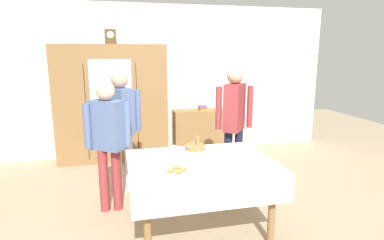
{
  "coord_description": "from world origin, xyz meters",
  "views": [
    {
      "loc": [
        -0.81,
        -3.23,
        1.86
      ],
      "look_at": [
        0.0,
        0.2,
        1.11
      ],
      "focal_mm": 29.84,
      "sensor_mm": 36.0,
      "label": 1
    }
  ],
  "objects": [
    {
      "name": "tea_cup_front_edge",
      "position": [
        0.6,
        -0.62,
        0.79
      ],
      "size": [
        0.13,
        0.13,
        0.06
      ],
      "color": "silver",
      "rests_on": "dining_table"
    },
    {
      "name": "spoon_near_left",
      "position": [
        -0.15,
        0.01,
        0.76
      ],
      "size": [
        0.12,
        0.02,
        0.01
      ],
      "color": "silver",
      "rests_on": "dining_table"
    },
    {
      "name": "pastry_plate",
      "position": [
        -0.3,
        -0.46,
        0.78
      ],
      "size": [
        0.28,
        0.28,
        0.05
      ],
      "color": "white",
      "rests_on": "dining_table"
    },
    {
      "name": "person_behind_table_left",
      "position": [
        -0.94,
        0.45,
        0.93
      ],
      "size": [
        0.52,
        0.37,
        1.54
      ],
      "color": "#933338",
      "rests_on": "ground"
    },
    {
      "name": "person_behind_table_right",
      "position": [
        -0.77,
        0.99,
        0.99
      ],
      "size": [
        0.52,
        0.41,
        1.63
      ],
      "color": "silver",
      "rests_on": "ground"
    },
    {
      "name": "bookshelf_low",
      "position": [
        0.73,
        2.41,
        0.41
      ],
      "size": [
        1.09,
        0.35,
        0.81
      ],
      "color": "olive",
      "rests_on": "ground"
    },
    {
      "name": "wall_cabinet",
      "position": [
        -0.9,
        2.35,
        1.0
      ],
      "size": [
        1.86,
        0.46,
        1.99
      ],
      "color": "olive",
      "rests_on": "ground"
    },
    {
      "name": "tea_cup_far_right",
      "position": [
        0.34,
        -0.51,
        0.79
      ],
      "size": [
        0.13,
        0.13,
        0.06
      ],
      "color": "silver",
      "rests_on": "dining_table"
    },
    {
      "name": "tea_cup_far_left",
      "position": [
        -0.39,
        -0.07,
        0.79
      ],
      "size": [
        0.13,
        0.13,
        0.06
      ],
      "color": "white",
      "rests_on": "dining_table"
    },
    {
      "name": "book_stack",
      "position": [
        0.73,
        2.41,
        0.85
      ],
      "size": [
        0.16,
        0.22,
        0.09
      ],
      "color": "#B29333",
      "rests_on": "bookshelf_low"
    },
    {
      "name": "back_wall",
      "position": [
        0.0,
        2.65,
        1.35
      ],
      "size": [
        6.4,
        0.1,
        2.7
      ],
      "primitive_type": "cube",
      "color": "silver",
      "rests_on": "ground"
    },
    {
      "name": "mantel_clock",
      "position": [
        -0.87,
        2.35,
        2.11
      ],
      "size": [
        0.18,
        0.11,
        0.24
      ],
      "color": "brown",
      "rests_on": "wall_cabinet"
    },
    {
      "name": "person_near_right_end",
      "position": [
        0.7,
        0.7,
        1.03
      ],
      "size": [
        0.52,
        0.41,
        1.68
      ],
      "color": "#191E38",
      "rests_on": "ground"
    },
    {
      "name": "dining_table",
      "position": [
        0.0,
        -0.24,
        0.66
      ],
      "size": [
        1.49,
        1.13,
        0.76
      ],
      "color": "olive",
      "rests_on": "ground"
    },
    {
      "name": "tea_cup_near_right",
      "position": [
        -0.05,
        -0.38,
        0.79
      ],
      "size": [
        0.13,
        0.13,
        0.06
      ],
      "color": "white",
      "rests_on": "dining_table"
    },
    {
      "name": "spoon_mid_right",
      "position": [
        0.35,
        0.08,
        0.76
      ],
      "size": [
        0.12,
        0.02,
        0.01
      ],
      "color": "silver",
      "rests_on": "dining_table"
    },
    {
      "name": "bread_basket",
      "position": [
        0.04,
        0.19,
        0.8
      ],
      "size": [
        0.24,
        0.24,
        0.16
      ],
      "color": "#9E7542",
      "rests_on": "dining_table"
    },
    {
      "name": "tea_cup_center",
      "position": [
        -0.21,
        0.19,
        0.79
      ],
      "size": [
        0.13,
        0.13,
        0.06
      ],
      "color": "white",
      "rests_on": "dining_table"
    },
    {
      "name": "ground_plane",
      "position": [
        0.0,
        0.0,
        0.0
      ],
      "size": [
        12.0,
        12.0,
        0.0
      ],
      "primitive_type": "plane",
      "color": "tan",
      "rests_on": "ground"
    },
    {
      "name": "tea_cup_back_edge",
      "position": [
        0.58,
        -0.15,
        0.79
      ],
      "size": [
        0.13,
        0.13,
        0.06
      ],
      "color": "white",
      "rests_on": "dining_table"
    }
  ]
}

